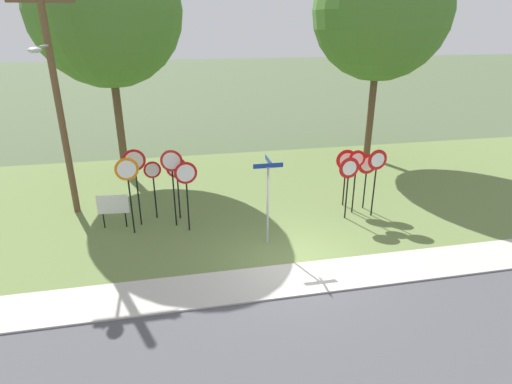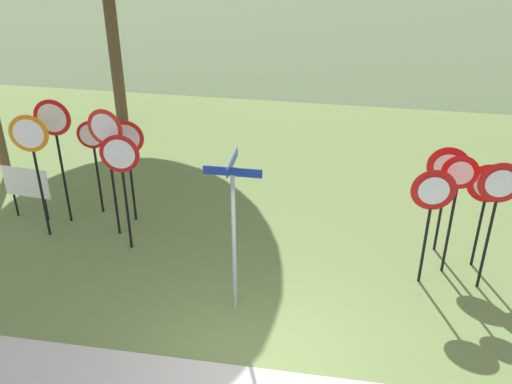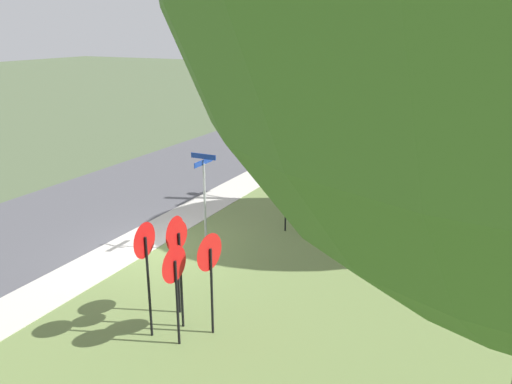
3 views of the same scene
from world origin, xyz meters
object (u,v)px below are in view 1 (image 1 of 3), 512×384
Objects in this scene: yield_sign_near_left at (346,165)px; yield_sign_far_left at (367,169)px; stop_sign_center_tall at (186,181)px; oak_tree_left at (106,10)px; stop_sign_far_right at (128,179)px; notice_board at (113,206)px; yield_sign_far_right at (349,173)px; stop_sign_near_left at (172,171)px; yield_sign_near_right at (377,167)px; yield_sign_center at (356,167)px; street_name_post at (268,194)px; stop_sign_far_center at (153,178)px; stop_sign_near_right at (135,170)px; utility_pole at (56,92)px; stop_sign_far_left at (177,175)px; oak_tree_right at (381,10)px.

yield_sign_near_left is 0.80m from yield_sign_far_left.
oak_tree_left is at bearing 106.58° from stop_sign_center_tall.
stop_sign_far_right is 1.51m from notice_board.
stop_sign_far_right is 1.15× the size of yield_sign_far_right.
notice_board is (-8.43, 0.96, -0.96)m from yield_sign_far_right.
yield_sign_near_right is at bearing 4.10° from stop_sign_near_left.
yield_sign_center is 4.16m from street_name_post.
yield_sign_far_right is at bearing 176.59° from yield_sign_near_right.
street_name_post reaches higher than notice_board.
yield_sign_near_left reaches higher than stop_sign_far_center.
yield_sign_far_right is (7.53, -0.96, -0.32)m from stop_sign_near_right.
oak_tree_left reaches higher than stop_sign_far_center.
utility_pole is at bearing 144.72° from stop_sign_center_tall.
stop_sign_far_right is 7.75m from yield_sign_far_right.
stop_sign_near_left is 6.31m from yield_sign_far_right.
yield_sign_far_left is (8.81, 0.37, -0.37)m from stop_sign_far_right.
notice_board is (-2.31, -0.29, -0.91)m from stop_sign_far_left.
oak_tree_right is (11.92, 6.64, 5.38)m from stop_sign_far_right.
stop_sign_near_left is 2.29× the size of notice_board.
stop_sign_near_right reaches higher than yield_sign_near_right.
yield_sign_near_left is at bearing 33.16° from street_name_post.
utility_pole is at bearing 152.20° from stop_sign_far_center.
stop_sign_far_left is 0.95× the size of yield_sign_center.
notice_board is at bearing 178.19° from yield_sign_center.
stop_sign_far_right is 1.05× the size of yield_sign_near_right.
oak_tree_left is (-2.28, 6.24, 5.26)m from stop_sign_near_left.
yield_sign_far_left is at bearing 86.73° from yield_sign_near_right.
stop_sign_near_right is 4.78m from street_name_post.
stop_sign_center_tall is 1.07× the size of yield_sign_far_right.
notice_board is at bearing -179.21° from yield_sign_far_left.
stop_sign_far_center is 8.08m from yield_sign_far_left.
street_name_post is at bearing -132.18° from oak_tree_right.
stop_sign_far_center is at bearing 143.01° from street_name_post.
yield_sign_far_right is at bearing -18.71° from stop_sign_far_left.
stop_sign_center_tall is at bearing -29.74° from utility_pole.
stop_sign_near_right is 1.56m from notice_board.
yield_sign_near_right is (8.81, -0.34, -0.06)m from stop_sign_far_right.
notice_board is (-8.90, 0.54, -1.04)m from yield_sign_center.
yield_sign_near_right reaches higher than yield_sign_far_right.
stop_sign_far_right is at bearing -159.11° from stop_sign_near_left.
stop_sign_near_right reaches higher than yield_sign_far_left.
yield_sign_near_left is 0.97× the size of yield_sign_far_right.
utility_pole is at bearing 153.95° from stop_sign_far_left.
street_name_post is 12.51m from oak_tree_right.
street_name_post is at bearing -153.16° from yield_sign_far_left.
yield_sign_center is 0.84× the size of street_name_post.
stop_sign_far_left is 0.91× the size of yield_sign_near_right.
yield_sign_far_right is (6.27, -0.65, -0.31)m from stop_sign_near_left.
notice_board is 0.12× the size of oak_tree_right.
notice_board is at bearing -154.45° from oak_tree_right.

